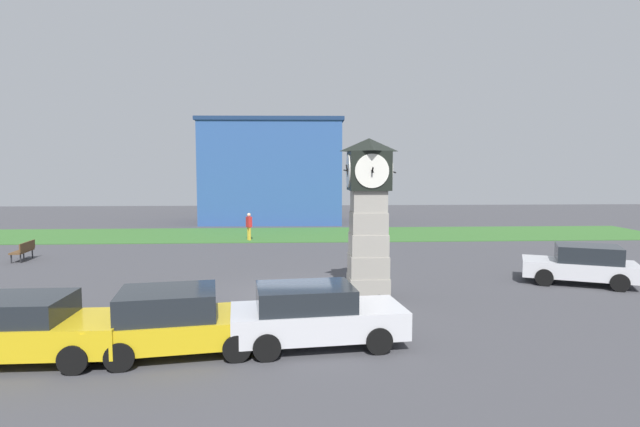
# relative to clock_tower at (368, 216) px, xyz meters

# --- Properties ---
(ground_plane) EXTENTS (86.19, 86.19, 0.00)m
(ground_plane) POSITION_rel_clock_tower_xyz_m (-2.51, 0.64, -2.76)
(ground_plane) COLOR #424247
(clock_tower) EXTENTS (1.77, 1.76, 5.35)m
(clock_tower) POSITION_rel_clock_tower_xyz_m (0.00, 0.00, 0.00)
(clock_tower) COLOR #9B968B
(clock_tower) RESTS_ON ground_plane
(bollard_near_tower) EXTENTS (0.21, 0.21, 0.91)m
(bollard_near_tower) POSITION_rel_clock_tower_xyz_m (-0.58, -4.37, -2.30)
(bollard_near_tower) COLOR #333338
(bollard_near_tower) RESTS_ON ground_plane
(bollard_mid_row) EXTENTS (0.26, 0.26, 0.91)m
(bollard_mid_row) POSITION_rel_clock_tower_xyz_m (-0.16, -3.24, -2.30)
(bollard_mid_row) COLOR #333338
(bollard_mid_row) RESTS_ON ground_plane
(car_navy_sedan) EXTENTS (4.37, 2.03, 1.46)m
(car_navy_sedan) POSITION_rel_clock_tower_xyz_m (-8.60, -5.20, -2.01)
(car_navy_sedan) COLOR gold
(car_navy_sedan) RESTS_ON ground_plane
(car_near_tower) EXTENTS (4.26, 2.55, 1.51)m
(car_near_tower) POSITION_rel_clock_tower_xyz_m (-5.25, -4.86, -1.99)
(car_near_tower) COLOR gold
(car_near_tower) RESTS_ON ground_plane
(car_by_building) EXTENTS (4.40, 2.29, 1.50)m
(car_by_building) POSITION_rel_clock_tower_xyz_m (-2.00, -4.54, -2.00)
(car_by_building) COLOR silver
(car_by_building) RESTS_ON ground_plane
(car_far_lot) EXTENTS (4.33, 3.21, 1.48)m
(car_far_lot) POSITION_rel_clock_tower_xyz_m (8.35, 1.54, -2.01)
(car_far_lot) COLOR silver
(car_far_lot) RESTS_ON ground_plane
(bench) EXTENTS (0.67, 1.64, 0.90)m
(bench) POSITION_rel_clock_tower_xyz_m (-15.35, 7.59, -2.24)
(bench) COLOR brown
(bench) RESTS_ON ground_plane
(pedestrian_by_cars) EXTENTS (0.41, 0.47, 1.69)m
(pedestrian_by_cars) POSITION_rel_clock_tower_xyz_m (-5.26, 13.78, -1.79)
(pedestrian_by_cars) COLOR gold
(pedestrian_by_cars) RESTS_ON ground_plane
(warehouse_blue_far) EXTENTS (11.55, 7.37, 8.34)m
(warehouse_blue_far) POSITION_rel_clock_tower_xyz_m (-4.28, 24.86, 1.42)
(warehouse_blue_far) COLOR #2D5193
(warehouse_blue_far) RESTS_ON ground_plane
(grass_verge_far) EXTENTS (51.71, 7.39, 0.04)m
(grass_verge_far) POSITION_rel_clock_tower_xyz_m (-4.13, 16.44, -2.74)
(grass_verge_far) COLOR #386B2D
(grass_verge_far) RESTS_ON ground_plane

